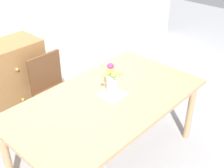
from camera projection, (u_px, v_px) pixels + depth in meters
The scene contains 5 objects.
ground_plane at pixel (107, 158), 3.07m from camera, with size 12.00×12.00×0.00m, color #939399.
dining_table at pixel (107, 105), 2.71m from camera, with size 1.88×1.05×0.77m.
chair_far at pixel (53, 87), 3.31m from camera, with size 0.42×0.42×0.90m.
placemat at pixel (112, 94), 2.72m from camera, with size 0.25×0.25×0.01m, color #CCB789.
flower_vase at pixel (112, 79), 2.64m from camera, with size 0.18×0.15×0.32m.
Camera 1 is at (-1.59, -1.53, 2.28)m, focal length 46.09 mm.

